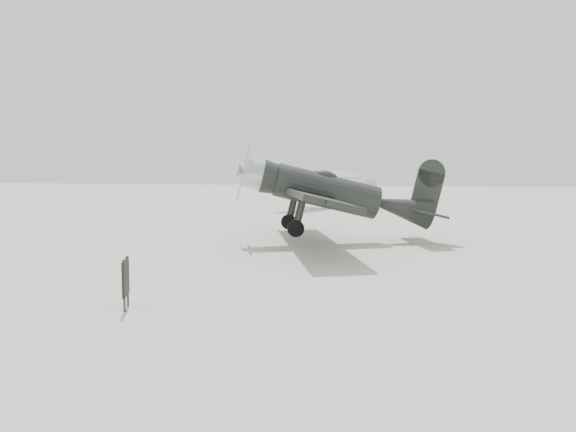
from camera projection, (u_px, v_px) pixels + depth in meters
name	position (u px, v px, depth m)	size (l,w,h in m)	color
ground	(286.00, 258.00, 20.55)	(160.00, 160.00, 0.00)	#ABA798
lowwing_monoplane	(336.00, 194.00, 24.46)	(9.08, 12.42, 4.04)	black
highwing_monoplane	(326.00, 182.00, 45.61)	(8.33, 11.48, 3.30)	#B0B2B5
sign_board	(126.00, 278.00, 13.07)	(0.36, 0.80, 1.21)	#333333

